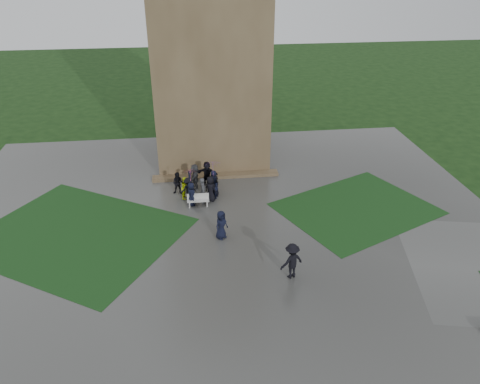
{
  "coord_description": "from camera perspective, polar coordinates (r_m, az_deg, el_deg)",
  "views": [
    {
      "loc": [
        -1.9,
        -19.55,
        14.81
      ],
      "look_at": [
        1.18,
        5.91,
        1.2
      ],
      "focal_mm": 35.0,
      "sensor_mm": 36.0,
      "label": 1
    }
  ],
  "objects": [
    {
      "name": "pedestrian_mid",
      "position": [
        26.32,
        -2.31,
        -4.02
      ],
      "size": [
        1.01,
        0.99,
        1.72
      ],
      "primitive_type": "imported",
      "rotation": [
        0.0,
        0.0,
        0.74
      ],
      "color": "black",
      "rests_on": "plaza"
    },
    {
      "name": "plaza",
      "position": [
        26.21,
        -1.54,
        -6.43
      ],
      "size": [
        34.0,
        34.0,
        0.02
      ],
      "primitive_type": "cube",
      "color": "#3B3B39",
      "rests_on": "ground"
    },
    {
      "name": "lawn_inset_right",
      "position": [
        30.49,
        14.01,
        -1.97
      ],
      "size": [
        11.12,
        10.15,
        0.01
      ],
      "primitive_type": "cube",
      "rotation": [
        0.0,
        0.0,
        0.44
      ],
      "color": "#123413",
      "rests_on": "plaza"
    },
    {
      "name": "lawn_inset_left",
      "position": [
        28.58,
        -19.24,
        -4.96
      ],
      "size": [
        14.1,
        13.46,
        0.01
      ],
      "primitive_type": "cube",
      "rotation": [
        0.0,
        0.0,
        -0.56
      ],
      "color": "#123413",
      "rests_on": "plaza"
    },
    {
      "name": "tower_plinth",
      "position": [
        33.59,
        -2.97,
        2.0
      ],
      "size": [
        9.0,
        0.8,
        0.22
      ],
      "primitive_type": "cube",
      "color": "brown",
      "rests_on": "plaza"
    },
    {
      "name": "tower",
      "position": [
        35.09,
        -3.9,
        18.37
      ],
      "size": [
        8.0,
        8.0,
        18.0
      ],
      "primitive_type": "cube",
      "color": "brown",
      "rests_on": "ground"
    },
    {
      "name": "pedestrian_near",
      "position": [
        23.46,
        6.34,
        -8.35
      ],
      "size": [
        1.4,
        1.07,
        1.93
      ],
      "primitive_type": "imported",
      "rotation": [
        0.0,
        0.0,
        3.54
      ],
      "color": "black",
      "rests_on": "plaza"
    },
    {
      "name": "ground",
      "position": [
        24.6,
        -1.09,
        -9.06
      ],
      "size": [
        120.0,
        120.0,
        0.0
      ],
      "primitive_type": "plane",
      "color": "black"
    },
    {
      "name": "visitor_cluster",
      "position": [
        30.85,
        -4.81,
        1.38
      ],
      "size": [
        3.25,
        3.68,
        2.62
      ],
      "color": "black",
      "rests_on": "plaza"
    },
    {
      "name": "bench",
      "position": [
        29.83,
        -5.13,
        -0.97
      ],
      "size": [
        1.4,
        0.44,
        0.81
      ],
      "rotation": [
        0.0,
        0.0,
        -0.0
      ],
      "color": "silver",
      "rests_on": "plaza"
    }
  ]
}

